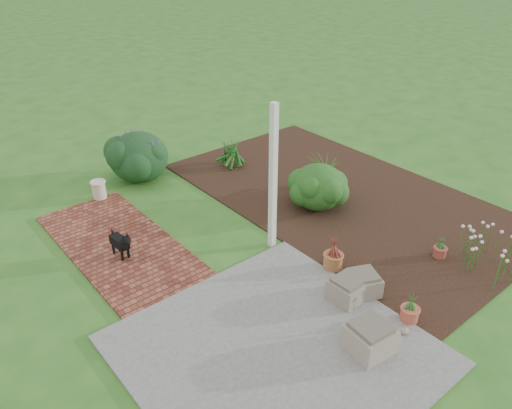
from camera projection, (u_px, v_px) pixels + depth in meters
ground at (262, 254)px, 8.23m from camera, size 80.00×80.00×0.00m
concrete_patio at (276, 350)px, 6.35m from camera, size 3.50×3.50×0.04m
brick_path at (119, 244)px, 8.45m from camera, size 1.60×3.50×0.04m
garden_bed at (342, 196)px, 9.95m from camera, size 4.00×7.00×0.03m
veranda_post at (273, 179)px, 7.85m from camera, size 0.10×0.10×2.50m
stone_trough_near at (369, 339)px, 6.27m from camera, size 0.57×0.57×0.34m
stone_trough_mid at (347, 290)px, 7.14m from camera, size 0.46×0.46×0.30m
stone_trough_far at (363, 284)px, 7.26m from camera, size 0.59×0.59×0.29m
black_dog at (121, 242)px, 7.97m from camera, size 0.19×0.55×0.47m
cream_ceramic_urn at (99, 190)px, 9.76m from camera, size 0.30×0.30×0.35m
evergreen_shrub at (318, 186)px, 9.36m from camera, size 1.15×1.15×0.87m
agapanthus_clump_back at (323, 169)px, 9.90m from camera, size 1.23×1.23×0.96m
agapanthus_clump_front at (231, 150)px, 10.99m from camera, size 0.85×0.85×0.75m
pink_flower_patch at (487, 250)px, 7.73m from camera, size 1.34×1.34×0.65m
terracotta_pot_bronze at (333, 261)px, 7.82m from camera, size 0.40×0.40×0.24m
terracotta_pot_small_left at (440, 252)px, 8.09m from camera, size 0.26×0.26×0.17m
terracotta_pot_small_right at (409, 314)px, 6.78m from camera, size 0.27×0.27×0.21m
purple_flowering_bush at (138, 156)px, 10.43m from camera, size 1.44×1.44×1.05m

